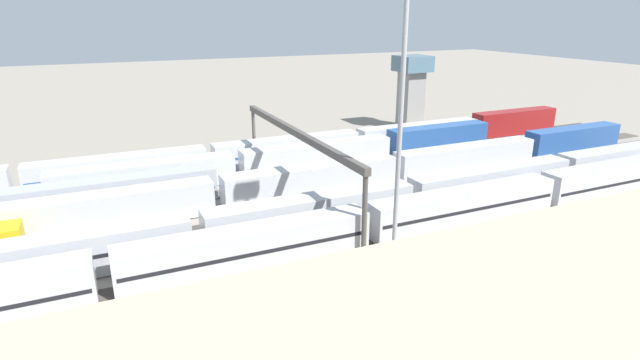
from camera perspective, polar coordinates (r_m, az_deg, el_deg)
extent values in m
plane|color=gray|center=(62.67, -2.35, -1.98)|extent=(400.00, 400.00, 0.00)
cube|color=#3D3833|center=(76.04, -6.64, 1.69)|extent=(140.00, 2.80, 0.12)
cube|color=#4C443D|center=(71.50, -5.39, 0.64)|extent=(140.00, 2.80, 0.12)
cube|color=#4C443D|center=(67.03, -3.97, -0.56)|extent=(140.00, 2.80, 0.12)
cube|color=#3D3833|center=(62.65, -2.35, -1.93)|extent=(140.00, 2.80, 0.12)
cube|color=#3D3833|center=(58.36, -0.48, -3.49)|extent=(140.00, 2.80, 0.12)
cube|color=#4C443D|center=(54.19, 1.68, -5.30)|extent=(140.00, 2.80, 0.12)
cube|color=#3D3833|center=(50.17, 4.22, -7.40)|extent=(140.00, 2.80, 0.12)
cube|color=#B7BABF|center=(74.02, 30.61, 0.27)|extent=(23.00, 3.00, 3.80)
cube|color=black|center=(74.09, 30.58, 0.07)|extent=(22.40, 3.06, 0.36)
cube|color=#B7BABF|center=(56.48, 16.13, -2.90)|extent=(23.00, 3.00, 3.80)
cube|color=black|center=(56.44, 16.14, -2.80)|extent=(22.40, 3.06, 0.36)
cube|color=#B7BABF|center=(45.53, -8.09, -7.64)|extent=(23.00, 3.00, 3.80)
cube|color=black|center=(45.51, -8.09, -7.60)|extent=(22.40, 3.06, 0.36)
cube|color=#285193|center=(90.56, 26.87, 4.02)|extent=(18.00, 3.00, 4.40)
cube|color=silver|center=(75.24, 16.29, 2.43)|extent=(23.00, 3.00, 3.80)
cube|color=silver|center=(62.64, -0.86, -0.01)|extent=(23.00, 3.00, 3.80)
cube|color=silver|center=(57.96, -23.37, -3.18)|extent=(23.00, 3.00, 3.80)
cube|color=maroon|center=(101.98, 21.28, 6.20)|extent=(18.00, 3.00, 4.40)
cube|color=silver|center=(88.06, 11.21, 5.12)|extent=(23.00, 3.00, 3.80)
cube|color=#285193|center=(88.02, 11.22, 5.23)|extent=(22.40, 3.06, 0.36)
cube|color=silver|center=(76.82, -3.71, 3.48)|extent=(23.00, 3.00, 3.80)
cube|color=#285193|center=(76.84, -3.71, 3.43)|extent=(22.40, 3.06, 0.36)
cube|color=silver|center=(72.25, -21.94, 1.16)|extent=(23.00, 3.00, 3.80)
cube|color=#285193|center=(72.31, -21.92, 1.00)|extent=(22.40, 3.06, 0.36)
cube|color=#285193|center=(84.25, 13.32, 4.58)|extent=(18.00, 3.00, 4.40)
cube|color=silver|center=(73.37, -0.31, 2.79)|extent=(23.00, 3.00, 3.80)
cube|color=silver|center=(67.60, -19.37, 0.31)|extent=(23.00, 3.00, 3.80)
cube|color=#A8AAB2|center=(62.68, -22.24, -1.44)|extent=(23.00, 3.00, 3.80)
cube|color=#285193|center=(62.80, -22.19, -1.76)|extent=(22.40, 3.06, 0.36)
cube|color=#B7BABF|center=(83.45, 31.23, 2.00)|extent=(23.00, 3.00, 3.80)
cube|color=black|center=(83.53, 31.20, 1.79)|extent=(22.40, 3.06, 0.36)
cube|color=#B7BABF|center=(65.34, 18.96, -0.26)|extent=(23.00, 3.00, 3.80)
cube|color=black|center=(65.39, 18.95, -0.38)|extent=(22.40, 3.06, 0.36)
cube|color=#B7BABF|center=(52.41, -0.87, -3.82)|extent=(23.00, 3.00, 3.80)
cube|color=black|center=(52.37, -0.87, -3.74)|extent=(22.40, 3.06, 0.36)
cube|color=#B7BABF|center=(48.93, -28.07, -7.87)|extent=(23.00, 3.00, 3.80)
cube|color=black|center=(48.88, -28.09, -7.74)|extent=(22.40, 3.06, 0.36)
cylinder|color=#9EA0A5|center=(44.79, 9.14, 5.83)|extent=(0.44, 0.44, 24.57)
cylinder|color=#4C4742|center=(76.82, -7.54, 4.88)|extent=(0.50, 0.50, 8.00)
cylinder|color=#4C4742|center=(46.69, 5.10, -4.16)|extent=(0.50, 0.50, 8.00)
cube|color=#4C4742|center=(60.08, -2.83, 5.48)|extent=(0.70, 35.00, 0.80)
cube|color=gray|center=(101.69, 10.30, 8.99)|extent=(4.00, 4.00, 11.12)
cube|color=slate|center=(100.78, 10.53, 12.95)|extent=(6.00, 6.00, 3.00)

